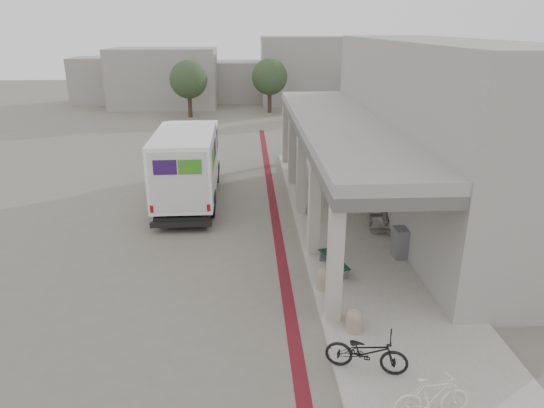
{
  "coord_description": "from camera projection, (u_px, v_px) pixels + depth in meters",
  "views": [
    {
      "loc": [
        -0.1,
        -14.56,
        7.51
      ],
      "look_at": [
        0.73,
        1.41,
        1.6
      ],
      "focal_mm": 32.0,
      "sensor_mm": 36.0,
      "label": 1
    }
  ],
  "objects": [
    {
      "name": "ground",
      "position": [
        252.0,
        264.0,
        16.25
      ],
      "size": [
        120.0,
        120.0,
        0.0
      ],
      "primitive_type": "plane",
      "color": "#6B655B",
      "rests_on": "ground"
    },
    {
      "name": "tree_mid",
      "position": [
        270.0,
        77.0,
        43.35
      ],
      "size": [
        3.2,
        3.2,
        4.8
      ],
      "color": "#38281C",
      "rests_on": "ground"
    },
    {
      "name": "distant_backdrop",
      "position": [
        219.0,
        76.0,
        48.79
      ],
      "size": [
        28.0,
        10.0,
        6.5
      ],
      "color": "gray",
      "rests_on": "ground"
    },
    {
      "name": "tree_right",
      "position": [
        360.0,
        78.0,
        42.8
      ],
      "size": [
        3.2,
        3.2,
        4.8
      ],
      "color": "#38281C",
      "rests_on": "ground"
    },
    {
      "name": "bicycle_cream",
      "position": [
        432.0,
        397.0,
        9.58
      ],
      "size": [
        1.62,
        0.58,
        0.95
      ],
      "primitive_type": "imported",
      "rotation": [
        0.0,
        0.0,
        1.66
      ],
      "color": "silver",
      "rests_on": "sidewalk"
    },
    {
      "name": "sidewalk",
      "position": [
        370.0,
        259.0,
        16.42
      ],
      "size": [
        4.4,
        28.0,
        0.12
      ],
      "primitive_type": "cube",
      "color": "gray",
      "rests_on": "ground"
    },
    {
      "name": "tree_left",
      "position": [
        188.0,
        80.0,
        41.13
      ],
      "size": [
        3.2,
        3.2,
        4.8
      ],
      "color": "#38281C",
      "rests_on": "ground"
    },
    {
      "name": "bike_lane_stripe",
      "position": [
        278.0,
        238.0,
        18.17
      ],
      "size": [
        0.35,
        40.0,
        0.01
      ],
      "primitive_type": "cube",
      "color": "maroon",
      "rests_on": "ground"
    },
    {
      "name": "bollard_near",
      "position": [
        354.0,
        320.0,
        12.38
      ],
      "size": [
        0.43,
        0.43,
        0.65
      ],
      "color": "gray",
      "rests_on": "sidewalk"
    },
    {
      "name": "fedex_truck",
      "position": [
        188.0,
        163.0,
        21.53
      ],
      "size": [
        2.56,
        7.81,
        3.31
      ],
      "rotation": [
        0.0,
        0.0,
        0.02
      ],
      "color": "black",
      "rests_on": "ground"
    },
    {
      "name": "bollard_far",
      "position": [
        324.0,
        278.0,
        14.36
      ],
      "size": [
        0.45,
        0.45,
        0.67
      ],
      "color": "gray",
      "rests_on": "sidewalk"
    },
    {
      "name": "bench",
      "position": [
        334.0,
        262.0,
        15.52
      ],
      "size": [
        0.81,
        1.66,
        0.38
      ],
      "rotation": [
        0.0,
        0.0,
        0.3
      ],
      "color": "slate",
      "rests_on": "sidewalk"
    },
    {
      "name": "bicycle_black",
      "position": [
        367.0,
        352.0,
        10.9
      ],
      "size": [
        1.97,
        1.18,
        0.98
      ],
      "primitive_type": "imported",
      "rotation": [
        0.0,
        0.0,
        1.27
      ],
      "color": "black",
      "rests_on": "sidewalk"
    },
    {
      "name": "transit_building",
      "position": [
        418.0,
        133.0,
        19.62
      ],
      "size": [
        7.6,
        17.0,
        7.0
      ],
      "color": "gray",
      "rests_on": "ground"
    },
    {
      "name": "utility_cabinet",
      "position": [
        400.0,
        243.0,
        16.32
      ],
      "size": [
        0.49,
        0.64,
        1.02
      ],
      "primitive_type": "cube",
      "rotation": [
        0.0,
        0.0,
        0.05
      ],
      "color": "gray",
      "rests_on": "sidewalk"
    }
  ]
}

